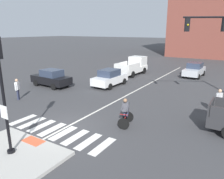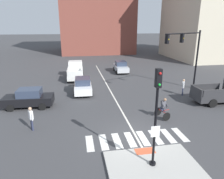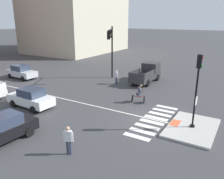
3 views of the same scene
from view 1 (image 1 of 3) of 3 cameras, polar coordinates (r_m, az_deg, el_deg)
ground_plane at (r=12.38m, az=-12.83°, el=-10.02°), size 300.00×300.00×0.00m
traffic_island at (r=10.65m, az=-25.09°, el=-15.17°), size 4.58×3.00×0.15m
tactile_pad_front at (r=11.17m, az=-20.14°, el=-12.68°), size 1.10×0.60×0.01m
signal_pole at (r=9.56m, az=-27.16°, el=0.62°), size 0.44×0.38×4.86m
crosswalk_stripe_a at (r=14.24m, az=-22.54°, el=-7.39°), size 0.44×1.80×0.01m
crosswalk_stripe_b at (r=13.60m, az=-20.44°, el=-8.24°), size 0.44×1.80×0.01m
crosswalk_stripe_c at (r=12.99m, az=-18.13°, el=-9.15°), size 0.44×1.80×0.01m
crosswalk_stripe_d at (r=12.40m, az=-15.58°, el=-10.14°), size 0.44×1.80×0.01m
crosswalk_stripe_e at (r=11.85m, az=-12.77°, el=-11.20°), size 0.44×1.80×0.01m
crosswalk_stripe_f at (r=11.33m, az=-9.67°, el=-12.33°), size 0.44×1.80×0.01m
crosswalk_stripe_g at (r=10.84m, az=-6.24°, el=-13.53°), size 0.44×1.80×0.01m
crosswalk_stripe_h at (r=10.41m, az=-2.48°, el=-14.78°), size 0.44×1.80×0.01m
lane_centre_line at (r=20.22m, az=7.41°, el=0.28°), size 0.14×28.00×0.01m
building_corner_left at (r=53.41m, az=27.23°, el=20.20°), size 17.64×18.75×22.32m
car_black_cross_left at (r=21.51m, az=-15.80°, el=2.95°), size 4.18×2.00×1.64m
car_silver_eastbound_distant at (r=26.92m, az=21.01°, el=4.92°), size 1.96×4.16×1.64m
car_white_westbound_far at (r=20.83m, az=-0.57°, el=3.14°), size 1.91×4.14×1.64m
pickup_truck_white_westbound_distant at (r=26.65m, az=5.72°, el=6.13°), size 2.18×5.16×2.08m
cyclist at (r=12.04m, az=3.64°, el=-5.88°), size 0.90×1.22×1.68m
pedestrian_at_curb_left at (r=18.11m, az=-23.81°, el=0.49°), size 0.37×0.49×1.67m
pedestrian_waiting_far_side at (r=15.30m, az=26.47°, el=-2.40°), size 0.37×0.49×1.67m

